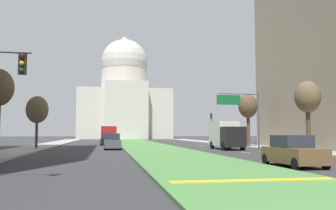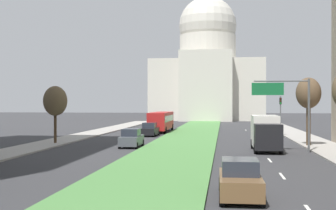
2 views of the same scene
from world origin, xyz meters
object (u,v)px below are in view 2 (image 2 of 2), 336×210
Objects in this scene: street_tree_left_far at (55,101)px; street_tree_right_far at (308,94)px; sedan_midblock at (131,139)px; sedan_distant at (150,130)px; traffic_light_far_right at (281,111)px; city_bus at (161,120)px; box_truck_delivery at (266,132)px; overhead_guide_sign at (288,100)px; capitol_building at (207,72)px; sedan_lead_stopped at (240,180)px.

street_tree_right_far is (26.01, 0.59, 0.69)m from street_tree_left_far.
sedan_distant is at bearing 92.37° from sedan_midblock.
traffic_light_far_right is 13.01m from street_tree_right_far.
traffic_light_far_right is 18.28m from city_bus.
box_truck_delivery is (-3.46, -17.38, -1.64)m from traffic_light_far_right.
overhead_guide_sign reaches higher than box_truck_delivery.
capitol_building reaches higher than street_tree_right_far.
capitol_building is 5.16× the size of box_truck_delivery.
traffic_light_far_right is 17.06m from sedan_distant.
sedan_distant is (-16.85, -0.92, -2.49)m from traffic_light_far_right.
overhead_guide_sign is 1.02× the size of box_truck_delivery.
sedan_lead_stopped is 46.49m from city_bus.
capitol_building is at bearing 96.04° from box_truck_delivery.
sedan_lead_stopped is 1.02× the size of sedan_midblock.
sedan_midblock is (-16.25, -15.50, -2.47)m from traffic_light_far_right.
overhead_guide_sign is 1.06× the size of street_tree_left_far.
traffic_light_far_right is 0.80× the size of overhead_guide_sign.
traffic_light_far_right is at bearing 84.95° from overhead_guide_sign.
street_tree_right_far reaches higher than box_truck_delivery.
sedan_distant is (8.02, 12.49, -3.70)m from street_tree_left_far.
city_bus is at bearing 130.98° from street_tree_right_far.
street_tree_right_far is (12.65, -71.68, -7.30)m from capitol_building.
box_truck_delivery is 0.58× the size of city_bus.
sedan_distant is at bearing -91.94° from city_bus.
sedan_distant is (-0.60, 14.58, -0.02)m from sedan_midblock.
capitol_building is 77.43m from box_truck_delivery.
capitol_building is at bearing 100.01° from street_tree_right_far.
sedan_lead_stopped is 38.32m from sedan_distant.
street_tree_left_far is 9.60m from sedan_midblock.
city_bus is (0.29, 8.48, 0.94)m from sedan_distant.
city_bus reaches higher than sedan_distant.
overhead_guide_sign is at bearing -48.55° from sedan_distant.
overhead_guide_sign reaches higher than sedan_midblock.
box_truck_delivery is (3.01, 20.43, 0.85)m from sedan_lead_stopped.
sedan_midblock is 0.67× the size of box_truck_delivery.
traffic_light_far_right is 17.80m from box_truck_delivery.
capitol_building is 7.71× the size of sedan_midblock.
street_tree_right_far reaches higher than city_bus.
overhead_guide_sign is at bearing -59.84° from city_bus.
sedan_midblock is at bearing -136.35° from traffic_light_far_right.
sedan_lead_stopped is (-6.47, -37.82, -2.49)m from traffic_light_far_right.
street_tree_left_far is 1.41× the size of sedan_lead_stopped.
sedan_midblock is at bearing 169.61° from overhead_guide_sign.
overhead_guide_sign is 3.57m from box_truck_delivery.
sedan_midblock is (8.62, -2.09, -3.68)m from street_tree_left_far.
city_bus reaches higher than sedan_lead_stopped.
traffic_light_far_right reaches higher than sedan_midblock.
sedan_midblock is 12.96m from box_truck_delivery.
capitol_building reaches higher than city_bus.
sedan_midblock reaches higher than sedan_distant.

